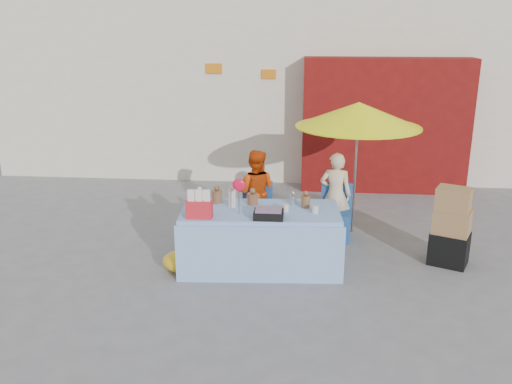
# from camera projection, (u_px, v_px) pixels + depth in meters

# --- Properties ---
(ground) EXTENTS (80.00, 80.00, 0.00)m
(ground) POSITION_uv_depth(u_px,v_px,m) (252.00, 277.00, 7.17)
(ground) COLOR slate
(ground) RESTS_ON ground
(backdrop) EXTENTS (14.00, 8.00, 7.80)m
(backdrop) POSITION_uv_depth(u_px,v_px,m) (302.00, 28.00, 13.34)
(backdrop) COLOR silver
(backdrop) RESTS_ON ground
(market_table) EXTENTS (2.22, 1.15, 1.31)m
(market_table) POSITION_uv_depth(u_px,v_px,m) (260.00, 238.00, 7.37)
(market_table) COLOR #8DB2E2
(market_table) RESTS_ON ground
(chair_left) EXTENTS (0.53, 0.52, 0.85)m
(chair_left) POSITION_uv_depth(u_px,v_px,m) (255.00, 220.00, 8.51)
(chair_left) COLOR #204E93
(chair_left) RESTS_ON ground
(chair_right) EXTENTS (0.53, 0.52, 0.85)m
(chair_right) POSITION_uv_depth(u_px,v_px,m) (335.00, 223.00, 8.40)
(chair_right) COLOR #204E93
(chair_right) RESTS_ON ground
(vendor_orange) EXTENTS (0.72, 0.59, 1.36)m
(vendor_orange) POSITION_uv_depth(u_px,v_px,m) (255.00, 192.00, 8.51)
(vendor_orange) COLOR #D6420B
(vendor_orange) RESTS_ON ground
(vendor_beige) EXTENTS (0.52, 0.38, 1.34)m
(vendor_beige) POSITION_uv_depth(u_px,v_px,m) (335.00, 195.00, 8.41)
(vendor_beige) COLOR beige
(vendor_beige) RESTS_ON ground
(umbrella) EXTENTS (1.90, 1.90, 2.09)m
(umbrella) POSITION_uv_depth(u_px,v_px,m) (358.00, 115.00, 8.16)
(umbrella) COLOR gray
(umbrella) RESTS_ON ground
(box_stack) EXTENTS (0.62, 0.58, 1.11)m
(box_stack) POSITION_uv_depth(u_px,v_px,m) (451.00, 229.00, 7.43)
(box_stack) COLOR black
(box_stack) RESTS_ON ground
(tarp_bundle) EXTENTS (0.71, 0.60, 0.29)m
(tarp_bundle) POSITION_uv_depth(u_px,v_px,m) (186.00, 261.00, 7.32)
(tarp_bundle) COLOR gold
(tarp_bundle) RESTS_ON ground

